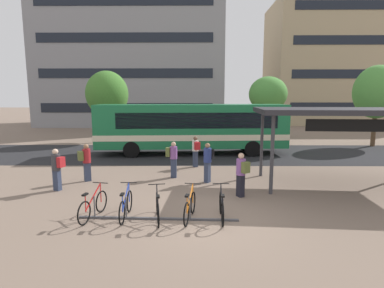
{
  "coord_description": "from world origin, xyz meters",
  "views": [
    {
      "loc": [
        -0.43,
        -8.84,
        3.67
      ],
      "look_at": [
        -0.56,
        4.91,
        1.56
      ],
      "focal_mm": 28.74,
      "sensor_mm": 36.0,
      "label": 1
    }
  ],
  "objects_px": {
    "commuter_red_pack_1": "(196,149)",
    "commuter_red_pack_4": "(57,167)",
    "parked_bicycle_blue_1": "(126,206)",
    "commuter_olive_pack_5": "(86,160)",
    "parked_bicycle_black_2": "(158,208)",
    "parked_bicycle_black_4": "(222,207)",
    "street_tree_1": "(107,94)",
    "street_tree_0": "(268,94)",
    "commuter_olive_pack_2": "(241,172)",
    "commuter_olive_pack_0": "(173,157)",
    "parked_bicycle_red_0": "(93,206)",
    "transit_shelter": "(347,113)",
    "city_bus": "(191,127)",
    "street_tree_2": "(377,92)",
    "commuter_black_pack_3": "(208,160)",
    "parked_bicycle_orange_3": "(190,207)"
  },
  "relations": [
    {
      "from": "parked_bicycle_red_0",
      "to": "commuter_olive_pack_0",
      "type": "relative_size",
      "value": 1.02
    },
    {
      "from": "commuter_red_pack_1",
      "to": "commuter_red_pack_4",
      "type": "xyz_separation_m",
      "value": [
        -5.46,
        -4.22,
        0.02
      ]
    },
    {
      "from": "parked_bicycle_orange_3",
      "to": "city_bus",
      "type": "bearing_deg",
      "value": 10.94
    },
    {
      "from": "parked_bicycle_red_0",
      "to": "transit_shelter",
      "type": "distance_m",
      "value": 10.24
    },
    {
      "from": "parked_bicycle_black_4",
      "to": "street_tree_0",
      "type": "distance_m",
      "value": 19.99
    },
    {
      "from": "commuter_olive_pack_2",
      "to": "commuter_black_pack_3",
      "type": "relative_size",
      "value": 0.96
    },
    {
      "from": "parked_bicycle_orange_3",
      "to": "commuter_black_pack_3",
      "type": "relative_size",
      "value": 0.99
    },
    {
      "from": "commuter_olive_pack_0",
      "to": "street_tree_0",
      "type": "xyz_separation_m",
      "value": [
        7.5,
        13.92,
        2.96
      ]
    },
    {
      "from": "commuter_olive_pack_0",
      "to": "commuter_olive_pack_5",
      "type": "bearing_deg",
      "value": -168.54
    },
    {
      "from": "parked_bicycle_black_2",
      "to": "street_tree_1",
      "type": "relative_size",
      "value": 0.3
    },
    {
      "from": "commuter_black_pack_3",
      "to": "commuter_olive_pack_5",
      "type": "bearing_deg",
      "value": -59.5
    },
    {
      "from": "city_bus",
      "to": "commuter_olive_pack_0",
      "type": "distance_m",
      "value": 6.1
    },
    {
      "from": "parked_bicycle_red_0",
      "to": "parked_bicycle_orange_3",
      "type": "distance_m",
      "value": 2.95
    },
    {
      "from": "parked_bicycle_black_2",
      "to": "parked_bicycle_black_4",
      "type": "height_order",
      "value": "same"
    },
    {
      "from": "city_bus",
      "to": "transit_shelter",
      "type": "xyz_separation_m",
      "value": [
        6.41,
        -7.29,
        1.26
      ]
    },
    {
      "from": "commuter_red_pack_4",
      "to": "street_tree_0",
      "type": "relative_size",
      "value": 0.31
    },
    {
      "from": "commuter_red_pack_1",
      "to": "street_tree_1",
      "type": "bearing_deg",
      "value": 15.47
    },
    {
      "from": "city_bus",
      "to": "parked_bicycle_black_2",
      "type": "bearing_deg",
      "value": 82.37
    },
    {
      "from": "parked_bicycle_blue_1",
      "to": "parked_bicycle_black_2",
      "type": "xyz_separation_m",
      "value": [
        0.99,
        -0.18,
        0.0
      ]
    },
    {
      "from": "parked_bicycle_black_2",
      "to": "street_tree_2",
      "type": "relative_size",
      "value": 0.29
    },
    {
      "from": "parked_bicycle_black_4",
      "to": "commuter_black_pack_3",
      "type": "xyz_separation_m",
      "value": [
        -0.24,
        4.14,
        0.61
      ]
    },
    {
      "from": "city_bus",
      "to": "parked_bicycle_black_2",
      "type": "height_order",
      "value": "city_bus"
    },
    {
      "from": "parked_bicycle_blue_1",
      "to": "parked_bicycle_black_4",
      "type": "height_order",
      "value": "same"
    },
    {
      "from": "parked_bicycle_black_2",
      "to": "transit_shelter",
      "type": "relative_size",
      "value": 0.23
    },
    {
      "from": "parked_bicycle_orange_3",
      "to": "parked_bicycle_black_4",
      "type": "relative_size",
      "value": 0.99
    },
    {
      "from": "parked_bicycle_red_0",
      "to": "parked_bicycle_black_2",
      "type": "bearing_deg",
      "value": -83.11
    },
    {
      "from": "street_tree_0",
      "to": "parked_bicycle_black_4",
      "type": "bearing_deg",
      "value": -106.8
    },
    {
      "from": "transit_shelter",
      "to": "commuter_olive_pack_0",
      "type": "distance_m",
      "value": 7.55
    },
    {
      "from": "parked_bicycle_black_2",
      "to": "transit_shelter",
      "type": "xyz_separation_m",
      "value": [
        7.25,
        3.69,
        2.65
      ]
    },
    {
      "from": "parked_bicycle_black_2",
      "to": "transit_shelter",
      "type": "height_order",
      "value": "transit_shelter"
    },
    {
      "from": "city_bus",
      "to": "parked_bicycle_black_4",
      "type": "distance_m",
      "value": 11.05
    },
    {
      "from": "parked_bicycle_red_0",
      "to": "street_tree_0",
      "type": "xyz_separation_m",
      "value": [
        9.59,
        18.76,
        3.54
      ]
    },
    {
      "from": "parked_bicycle_black_2",
      "to": "commuter_black_pack_3",
      "type": "xyz_separation_m",
      "value": [
        1.68,
        4.22,
        0.61
      ]
    },
    {
      "from": "parked_bicycle_orange_3",
      "to": "commuter_olive_pack_0",
      "type": "height_order",
      "value": "commuter_olive_pack_0"
    },
    {
      "from": "commuter_olive_pack_0",
      "to": "commuter_red_pack_1",
      "type": "xyz_separation_m",
      "value": [
        1.05,
        2.17,
        -0.02
      ]
    },
    {
      "from": "commuter_olive_pack_0",
      "to": "street_tree_1",
      "type": "bearing_deg",
      "value": 119.52
    },
    {
      "from": "parked_bicycle_black_2",
      "to": "parked_bicycle_black_4",
      "type": "relative_size",
      "value": 0.99
    },
    {
      "from": "parked_bicycle_black_2",
      "to": "commuter_olive_pack_2",
      "type": "height_order",
      "value": "commuter_olive_pack_2"
    },
    {
      "from": "commuter_olive_pack_5",
      "to": "street_tree_1",
      "type": "bearing_deg",
      "value": 63.96
    },
    {
      "from": "parked_bicycle_black_2",
      "to": "commuter_red_pack_4",
      "type": "xyz_separation_m",
      "value": [
        -4.3,
        2.95,
        0.58
      ]
    },
    {
      "from": "parked_bicycle_black_4",
      "to": "commuter_olive_pack_2",
      "type": "relative_size",
      "value": 1.04
    },
    {
      "from": "city_bus",
      "to": "street_tree_2",
      "type": "distance_m",
      "value": 14.27
    },
    {
      "from": "commuter_red_pack_1",
      "to": "commuter_olive_pack_2",
      "type": "xyz_separation_m",
      "value": [
        1.67,
        -4.94,
        0.01
      ]
    },
    {
      "from": "street_tree_0",
      "to": "commuter_olive_pack_5",
      "type": "bearing_deg",
      "value": -127.63
    },
    {
      "from": "parked_bicycle_black_4",
      "to": "transit_shelter",
      "type": "distance_m",
      "value": 6.96
    },
    {
      "from": "city_bus",
      "to": "street_tree_2",
      "type": "relative_size",
      "value": 2.03
    },
    {
      "from": "parked_bicycle_blue_1",
      "to": "commuter_olive_pack_5",
      "type": "bearing_deg",
      "value": 32.8
    },
    {
      "from": "parked_bicycle_black_4",
      "to": "parked_bicycle_black_2",
      "type": "bearing_deg",
      "value": 93.76
    },
    {
      "from": "commuter_olive_pack_2",
      "to": "transit_shelter",
      "type": "bearing_deg",
      "value": -104.48
    },
    {
      "from": "city_bus",
      "to": "street_tree_1",
      "type": "distance_m",
      "value": 9.03
    }
  ]
}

